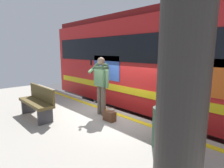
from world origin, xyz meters
The scene contains 11 objects.
ground_plane centered at (0.00, 0.00, 0.00)m, with size 24.06×24.06×0.00m, color #3D3D3F.
platform centered at (0.00, 1.84, 0.56)m, with size 13.13×3.68×1.12m, color #9E998E.
safety_line centered at (0.00, 0.30, 1.13)m, with size 12.87×0.16×0.01m, color yellow.
track_rail_near centered at (0.00, -1.30, 0.08)m, with size 17.07×0.08×0.16m, color slate.
track_rail_far centered at (0.00, -2.74, 0.08)m, with size 17.07×0.08×0.16m, color slate.
train_carriage centered at (-0.60, -2.01, 2.64)m, with size 11.24×2.81×4.20m.
passenger centered at (0.14, 0.66, 2.14)m, with size 0.57×0.55×1.71m.
handbag centered at (-0.39, 0.83, 1.28)m, with size 0.35×0.32×0.33m.
station_column centered at (-3.24, 2.57, 2.95)m, with size 0.43×0.43×3.66m, color #38332D.
bench centered at (1.20, 2.14, 1.61)m, with size 1.53×0.44×0.90m.
trash_bin centered at (-2.12, 0.95, 1.52)m, with size 0.43×0.43×0.79m, color #2D4C38.
Camera 1 is at (-3.95, 4.06, 3.01)m, focal length 29.56 mm.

